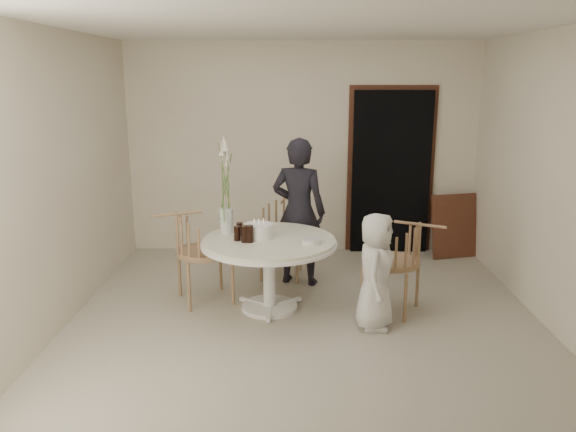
{
  "coord_description": "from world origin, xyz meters",
  "views": [
    {
      "loc": [
        -0.12,
        -4.99,
        2.28
      ],
      "look_at": [
        -0.17,
        0.3,
        0.95
      ],
      "focal_mm": 35.0,
      "sensor_mm": 36.0,
      "label": 1
    }
  ],
  "objects_px": {
    "birthday_cake": "(259,231)",
    "boy": "(376,271)",
    "chair_far": "(283,226)",
    "flower_vase": "(226,196)",
    "table": "(269,250)",
    "girl": "(299,212)",
    "chair_left": "(191,244)",
    "chair_right": "(405,254)"
  },
  "relations": [
    {
      "from": "boy",
      "to": "flower_vase",
      "type": "relative_size",
      "value": 1.1
    },
    {
      "from": "birthday_cake",
      "to": "flower_vase",
      "type": "bearing_deg",
      "value": 153.56
    },
    {
      "from": "girl",
      "to": "birthday_cake",
      "type": "xyz_separation_m",
      "value": [
        -0.4,
        -0.7,
        -0.02
      ]
    },
    {
      "from": "boy",
      "to": "birthday_cake",
      "type": "bearing_deg",
      "value": 80.91
    },
    {
      "from": "table",
      "to": "chair_far",
      "type": "xyz_separation_m",
      "value": [
        0.11,
        1.08,
        -0.04
      ]
    },
    {
      "from": "chair_right",
      "to": "table",
      "type": "bearing_deg",
      "value": -66.61
    },
    {
      "from": "chair_left",
      "to": "boy",
      "type": "distance_m",
      "value": 1.87
    },
    {
      "from": "chair_right",
      "to": "chair_left",
      "type": "xyz_separation_m",
      "value": [
        -2.11,
        0.24,
        0.02
      ]
    },
    {
      "from": "table",
      "to": "boy",
      "type": "bearing_deg",
      "value": -22.65
    },
    {
      "from": "table",
      "to": "chair_far",
      "type": "distance_m",
      "value": 1.08
    },
    {
      "from": "table",
      "to": "chair_left",
      "type": "height_order",
      "value": "chair_left"
    },
    {
      "from": "chair_far",
      "to": "flower_vase",
      "type": "height_order",
      "value": "flower_vase"
    },
    {
      "from": "table",
      "to": "chair_left",
      "type": "xyz_separation_m",
      "value": [
        -0.8,
        0.16,
        0.01
      ]
    },
    {
      "from": "chair_far",
      "to": "flower_vase",
      "type": "bearing_deg",
      "value": -116.4
    },
    {
      "from": "girl",
      "to": "flower_vase",
      "type": "bearing_deg",
      "value": 50.91
    },
    {
      "from": "chair_right",
      "to": "chair_left",
      "type": "relative_size",
      "value": 0.96
    },
    {
      "from": "birthday_cake",
      "to": "flower_vase",
      "type": "distance_m",
      "value": 0.49
    },
    {
      "from": "chair_left",
      "to": "boy",
      "type": "relative_size",
      "value": 0.89
    },
    {
      "from": "girl",
      "to": "flower_vase",
      "type": "relative_size",
      "value": 1.65
    },
    {
      "from": "chair_far",
      "to": "girl",
      "type": "bearing_deg",
      "value": -54.21
    },
    {
      "from": "girl",
      "to": "chair_right",
      "type": "bearing_deg",
      "value": 156.13
    },
    {
      "from": "chair_right",
      "to": "flower_vase",
      "type": "height_order",
      "value": "flower_vase"
    },
    {
      "from": "boy",
      "to": "chair_far",
      "type": "bearing_deg",
      "value": 44.5
    },
    {
      "from": "table",
      "to": "chair_far",
      "type": "bearing_deg",
      "value": 84.05
    },
    {
      "from": "chair_far",
      "to": "chair_right",
      "type": "relative_size",
      "value": 0.95
    },
    {
      "from": "chair_left",
      "to": "birthday_cake",
      "type": "distance_m",
      "value": 0.72
    },
    {
      "from": "chair_left",
      "to": "girl",
      "type": "height_order",
      "value": "girl"
    },
    {
      "from": "chair_right",
      "to": "flower_vase",
      "type": "bearing_deg",
      "value": -72.86
    },
    {
      "from": "chair_far",
      "to": "flower_vase",
      "type": "distance_m",
      "value": 1.15
    },
    {
      "from": "table",
      "to": "flower_vase",
      "type": "relative_size",
      "value": 1.34
    },
    {
      "from": "chair_far",
      "to": "birthday_cake",
      "type": "xyz_separation_m",
      "value": [
        -0.21,
        -1.02,
        0.22
      ]
    },
    {
      "from": "chair_far",
      "to": "flower_vase",
      "type": "xyz_separation_m",
      "value": [
        -0.55,
        -0.86,
        0.54
      ]
    },
    {
      "from": "chair_right",
      "to": "birthday_cake",
      "type": "bearing_deg",
      "value": -68.49
    },
    {
      "from": "table",
      "to": "girl",
      "type": "distance_m",
      "value": 0.83
    },
    {
      "from": "birthday_cake",
      "to": "flower_vase",
      "type": "relative_size",
      "value": 0.29
    },
    {
      "from": "table",
      "to": "chair_right",
      "type": "bearing_deg",
      "value": -3.42
    },
    {
      "from": "table",
      "to": "girl",
      "type": "height_order",
      "value": "girl"
    },
    {
      "from": "birthday_cake",
      "to": "boy",
      "type": "bearing_deg",
      "value": -23.11
    },
    {
      "from": "flower_vase",
      "to": "girl",
      "type": "bearing_deg",
      "value": 35.73
    },
    {
      "from": "boy",
      "to": "flower_vase",
      "type": "xyz_separation_m",
      "value": [
        -1.43,
        0.63,
        0.57
      ]
    },
    {
      "from": "table",
      "to": "chair_right",
      "type": "distance_m",
      "value": 1.32
    },
    {
      "from": "table",
      "to": "girl",
      "type": "xyz_separation_m",
      "value": [
        0.3,
        0.75,
        0.2
      ]
    }
  ]
}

